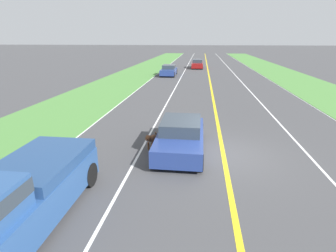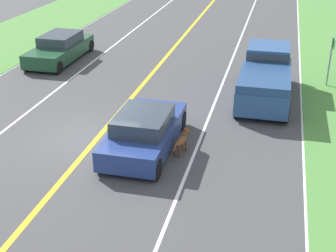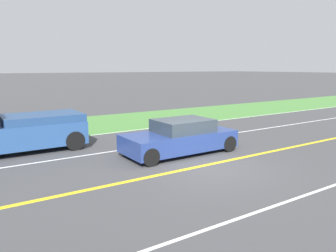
% 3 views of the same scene
% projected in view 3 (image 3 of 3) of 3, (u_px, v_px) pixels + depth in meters
% --- Properties ---
extents(ground_plane, '(400.00, 400.00, 0.00)m').
position_uv_depth(ground_plane, '(204.00, 166.00, 11.16)').
color(ground_plane, '#424244').
extents(centre_divider_line, '(0.18, 160.00, 0.01)m').
position_uv_depth(centre_divider_line, '(204.00, 166.00, 11.15)').
color(centre_divider_line, yellow).
rests_on(centre_divider_line, ground).
extents(lane_edge_line_right, '(0.14, 160.00, 0.01)m').
position_uv_depth(lane_edge_line_right, '(118.00, 132.00, 16.91)').
color(lane_edge_line_right, white).
rests_on(lane_edge_line_right, ground).
extents(lane_dash_same_dir, '(0.10, 160.00, 0.01)m').
position_uv_depth(lane_dash_same_dir, '(152.00, 145.00, 14.03)').
color(lane_dash_same_dir, white).
rests_on(lane_dash_same_dir, ground).
extents(lane_dash_oncoming, '(0.10, 160.00, 0.01)m').
position_uv_depth(lane_dash_oncoming, '(292.00, 200.00, 8.27)').
color(lane_dash_oncoming, white).
rests_on(lane_dash_oncoming, ground).
extents(grass_verge_right, '(6.00, 160.00, 0.03)m').
position_uv_depth(grass_verge_right, '(96.00, 124.00, 19.38)').
color(grass_verge_right, '#4C843D').
rests_on(grass_verge_right, ground).
extents(ego_car, '(1.94, 4.41, 1.33)m').
position_uv_depth(ego_car, '(180.00, 137.00, 12.69)').
color(ego_car, navy).
rests_on(ego_car, ground).
extents(dog, '(0.42, 1.25, 0.76)m').
position_uv_depth(dog, '(162.00, 136.00, 13.75)').
color(dog, brown).
rests_on(dog, ground).
extents(pickup_truck, '(2.04, 5.32, 1.90)m').
position_uv_depth(pickup_truck, '(6.00, 129.00, 12.56)').
color(pickup_truck, '#284C84').
rests_on(pickup_truck, ground).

